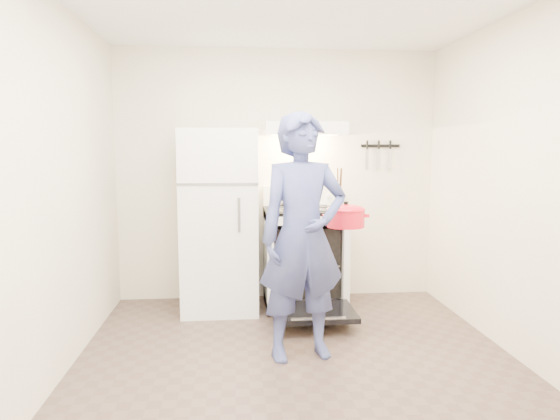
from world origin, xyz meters
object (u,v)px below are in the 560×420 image
object	(u,v)px
person	(303,237)
dutch_oven	(346,218)
stove_body	(304,259)
refrigerator	(220,221)
tea_kettle	(289,191)

from	to	relation	value
person	dutch_oven	world-z (taller)	person
person	stove_body	bearing A→B (deg)	69.91
refrigerator	person	world-z (taller)	person
refrigerator	stove_body	xyz separation A→B (m)	(0.81, 0.02, -0.39)
stove_body	tea_kettle	world-z (taller)	tea_kettle
tea_kettle	person	size ratio (longest dim) A/B	0.17
stove_body	dutch_oven	size ratio (longest dim) A/B	2.49
refrigerator	dutch_oven	world-z (taller)	refrigerator
refrigerator	stove_body	size ratio (longest dim) A/B	1.85
refrigerator	dutch_oven	xyz separation A→B (m)	(1.02, -0.80, 0.12)
tea_kettle	dutch_oven	distance (m)	1.11
stove_body	dutch_oven	distance (m)	1.00
tea_kettle	dutch_oven	xyz separation A→B (m)	(0.34, -1.05, -0.13)
refrigerator	tea_kettle	world-z (taller)	refrigerator
dutch_oven	tea_kettle	bearing A→B (deg)	107.81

